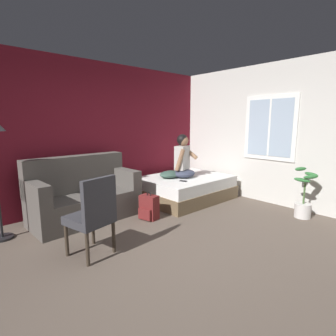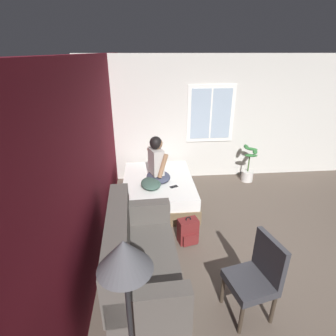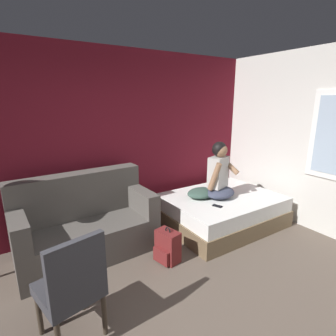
# 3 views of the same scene
# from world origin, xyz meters

# --- Properties ---
(ground_plane) EXTENTS (40.00, 40.00, 0.00)m
(ground_plane) POSITION_xyz_m (0.00, 0.00, 0.00)
(ground_plane) COLOR brown
(wall_back_accent) EXTENTS (10.84, 0.16, 2.70)m
(wall_back_accent) POSITION_xyz_m (0.00, 2.59, 1.35)
(wall_back_accent) COLOR maroon
(wall_back_accent) RESTS_ON ground
(wall_side_with_window) EXTENTS (0.19, 6.43, 2.70)m
(wall_side_with_window) POSITION_xyz_m (3.00, 0.01, 1.35)
(wall_side_with_window) COLOR silver
(wall_side_with_window) RESTS_ON ground
(bed) EXTENTS (1.78, 1.37, 0.48)m
(bed) POSITION_xyz_m (1.87, 1.62, 0.24)
(bed) COLOR brown
(bed) RESTS_ON ground
(couch) EXTENTS (1.73, 0.89, 1.04)m
(couch) POSITION_xyz_m (-0.20, 1.97, 0.39)
(couch) COLOR #514C47
(couch) RESTS_ON ground
(side_chair) EXTENTS (0.55, 0.55, 0.98)m
(side_chair) POSITION_xyz_m (-0.65, 0.70, 0.53)
(side_chair) COLOR #382D23
(side_chair) RESTS_ON ground
(person_seated) EXTENTS (0.63, 0.58, 0.88)m
(person_seated) POSITION_xyz_m (1.79, 1.63, 0.84)
(person_seated) COLOR #383D51
(person_seated) RESTS_ON bed
(backpack) EXTENTS (0.29, 0.33, 0.46)m
(backpack) POSITION_xyz_m (0.58, 1.23, 0.19)
(backpack) COLOR maroon
(backpack) RESTS_ON ground
(throw_pillow) EXTENTS (0.52, 0.41, 0.14)m
(throw_pillow) POSITION_xyz_m (1.55, 1.77, 0.55)
(throw_pillow) COLOR #385147
(throw_pillow) RESTS_ON bed
(cell_phone) EXTENTS (0.12, 0.16, 0.01)m
(cell_phone) POSITION_xyz_m (1.51, 1.35, 0.48)
(cell_phone) COLOR black
(cell_phone) RESTS_ON bed
(potted_plant) EXTENTS (0.39, 0.37, 0.85)m
(potted_plant) POSITION_xyz_m (2.56, -0.46, 0.30)
(potted_plant) COLOR silver
(potted_plant) RESTS_ON ground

